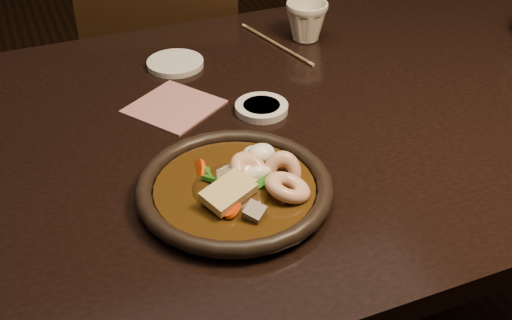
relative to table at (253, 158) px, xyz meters
name	(u,v)px	position (x,y,z in m)	size (l,w,h in m)	color
table	(253,158)	(0.00, 0.00, 0.00)	(1.60, 0.90, 0.75)	black
chair	(167,99)	(0.01, 0.64, -0.22)	(0.48, 0.48, 0.83)	black
plate	(235,189)	(-0.10, -0.18, 0.09)	(0.29, 0.29, 0.03)	black
stirfry	(243,183)	(-0.09, -0.18, 0.10)	(0.18, 0.17, 0.06)	#331F09
soy_dish	(262,108)	(0.03, 0.03, 0.08)	(0.09, 0.09, 0.01)	silver
saucer_right	(175,63)	(-0.06, 0.25, 0.08)	(0.11, 0.11, 0.01)	silver
tea_cup	(306,20)	(0.23, 0.27, 0.12)	(0.09, 0.08, 0.09)	beige
chopsticks	(276,44)	(0.16, 0.26, 0.08)	(0.06, 0.24, 0.01)	tan
napkin	(174,107)	(-0.11, 0.10, 0.08)	(0.14, 0.14, 0.00)	#AB6969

